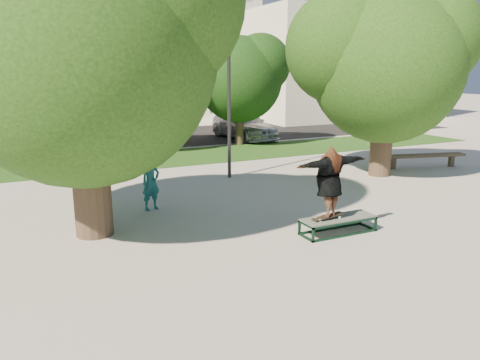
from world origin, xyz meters
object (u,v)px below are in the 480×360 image
bench (423,157)px  car_dark (31,134)px  car_grey (150,122)px  car_silver_b (244,125)px  grind_box (338,225)px  car_silver_a (60,127)px  tree_left (75,33)px  bystander (151,182)px  lamppost (229,86)px  tree_right (384,57)px

bench → car_dark: car_dark is taller
bench → car_grey: 14.87m
bench → car_silver_b: 10.55m
grind_box → car_silver_a: size_ratio=0.40×
tree_left → car_silver_a: bearing=87.1°
car_silver_b → bystander: bearing=-130.4°
bystander → car_dark: size_ratio=0.31×
car_silver_a → tree_left: bearing=-97.0°
tree_left → car_dark: tree_left is taller
grind_box → car_silver_b: 15.61m
car_dark → bench: bearing=-28.7°
lamppost → bystander: size_ratio=4.06×
bystander → lamppost: bearing=17.7°
lamppost → car_grey: size_ratio=1.05×
lamppost → bench: 8.08m
bench → car_dark: bearing=155.6°
bench → car_grey: (-7.21, 13.00, 0.37)m
bystander → car_silver_b: bystander is taller
lamppost → grind_box: 6.99m
car_silver_a → car_grey: car_grey is taller
bench → car_silver_b: (-2.71, 10.19, 0.28)m
tree_right → lamppost: size_ratio=1.07×
grind_box → car_grey: (0.34, 17.64, 0.62)m
tree_left → tree_right: 10.41m
bystander → car_silver_b: size_ratio=0.30×
car_silver_a → car_silver_b: (9.22, -3.00, -0.05)m
tree_right → lamppost: tree_right is taller
grind_box → lamppost: bearing=88.9°
car_grey → car_silver_b: bearing=-30.5°
bystander → car_grey: 14.42m
car_silver_a → tree_right: bearing=-59.0°
bystander → car_grey: bearing=55.9°
grind_box → bystander: 5.05m
tree_right → car_silver_a: size_ratio=1.43×
tree_right → bystander: size_ratio=4.33×
car_silver_b → grind_box: bearing=-112.0°
bystander → bench: bearing=-14.3°
bench → grind_box: bearing=-134.1°
car_dark → car_silver_b: size_ratio=0.99×
lamppost → car_dark: 11.10m
tree_left → car_dark: bearing=93.1°
car_silver_a → car_dark: bearing=-125.4°
tree_left → bystander: (1.79, 1.28, -3.67)m
tree_right → bystander: (-8.42, -0.71, -3.34)m
tree_right → car_silver_b: 10.95m
car_dark → tree_right: bearing=-35.1°
lamppost → car_grey: 11.55m
tree_right → grind_box: (-5.04, -4.42, -3.90)m
tree_right → car_dark: size_ratio=1.33×
car_dark → car_silver_b: car_dark is taller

